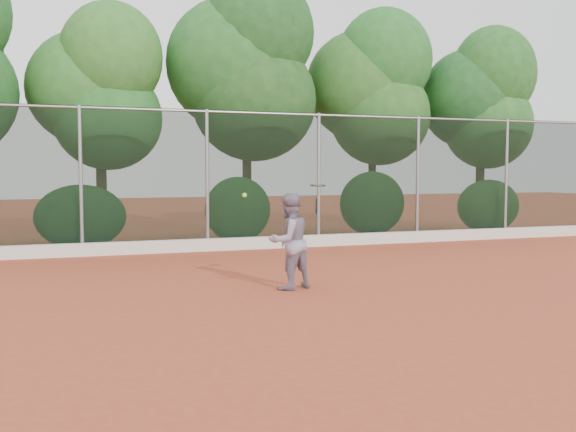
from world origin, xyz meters
name	(u,v)px	position (x,y,z in m)	size (l,w,h in m)	color
ground	(311,304)	(0.00, 0.00, 0.00)	(80.00, 80.00, 0.00)	#A14026
concrete_curb	(209,245)	(0.00, 6.82, 0.15)	(24.00, 0.20, 0.30)	silver
tennis_player	(289,241)	(0.12, 1.29, 0.80)	(0.78, 0.61, 1.61)	gray
chainlink_fence	(207,176)	(0.00, 7.00, 1.86)	(24.09, 0.09, 3.50)	black
foliage_backdrop	(171,82)	(-0.55, 8.98, 4.40)	(23.70, 3.63, 7.55)	#442C1A
tennis_racket	(318,188)	(0.58, 1.16, 1.70)	(0.30, 0.30, 0.50)	black
tennis_ball_in_flight	(244,195)	(-0.65, 1.27, 1.59)	(0.07, 0.07, 0.07)	#D3F838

